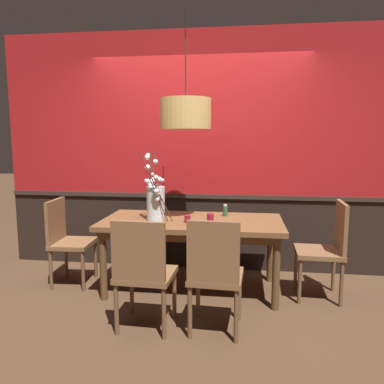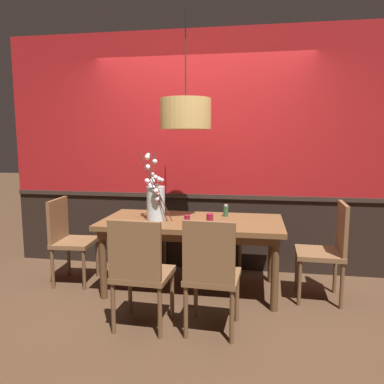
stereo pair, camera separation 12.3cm
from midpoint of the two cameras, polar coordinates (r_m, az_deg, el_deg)
ground_plane at (r=4.04m, az=-0.90°, el=-14.58°), size 24.00×24.00×0.00m
back_wall at (r=4.46m, az=0.47°, el=5.85°), size 4.72×0.14×2.79m
dining_table at (r=3.83m, az=-0.92°, el=-5.47°), size 1.81×0.89×0.74m
chair_far_side_left at (r=4.76m, az=-2.17°, el=-4.67°), size 0.47×0.45×0.90m
chair_head_west_end at (r=4.27m, az=-19.34°, el=-6.46°), size 0.42×0.47×0.92m
chair_far_side_right at (r=4.65m, az=4.32°, el=-4.59°), size 0.46×0.45×0.96m
chair_near_side_right at (r=3.02m, az=2.30°, el=-11.89°), size 0.44×0.45×0.95m
chair_near_side_left at (r=3.10m, az=-8.57°, el=-11.52°), size 0.47×0.45×0.94m
chair_head_east_end at (r=3.88m, az=19.00°, el=-7.65°), size 0.45×0.45×0.96m
vase_with_blossoms at (r=3.78m, az=-6.52°, el=-1.47°), size 0.30×0.31×0.70m
candle_holder_nearer_center at (r=3.65m, az=1.83°, el=-4.03°), size 0.07×0.07×0.10m
candle_holder_nearer_edge at (r=3.68m, az=-1.65°, el=-4.08°), size 0.07×0.07×0.07m
condiment_bottle at (r=3.99m, az=4.18°, el=-2.82°), size 0.05×0.05×0.13m
pendant_lamp at (r=3.74m, az=-1.93°, el=11.76°), size 0.50×0.50×1.14m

